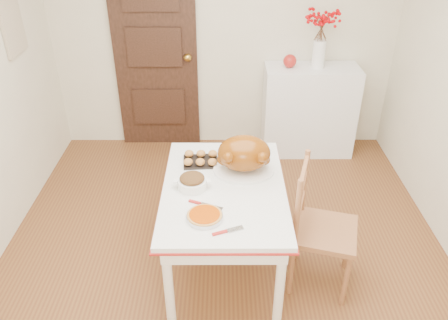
{
  "coord_description": "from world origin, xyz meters",
  "views": [
    {
      "loc": [
        -0.01,
        -2.46,
        2.45
      ],
      "look_at": [
        -0.0,
        0.05,
        0.92
      ],
      "focal_mm": 35.59,
      "sensor_mm": 36.0,
      "label": 1
    }
  ],
  "objects_px": {
    "turkey_platter": "(244,155)",
    "kitchen_table": "(224,229)",
    "chair_oak": "(325,228)",
    "pumpkin_pie": "(205,216)",
    "sideboard": "(308,111)"
  },
  "relations": [
    {
      "from": "turkey_platter",
      "to": "kitchen_table",
      "type": "bearing_deg",
      "value": -120.76
    },
    {
      "from": "chair_oak",
      "to": "pumpkin_pie",
      "type": "height_order",
      "value": "chair_oak"
    },
    {
      "from": "kitchen_table",
      "to": "chair_oak",
      "type": "height_order",
      "value": "chair_oak"
    },
    {
      "from": "sideboard",
      "to": "kitchen_table",
      "type": "bearing_deg",
      "value": -116.62
    },
    {
      "from": "chair_oak",
      "to": "pumpkin_pie",
      "type": "relative_size",
      "value": 4.32
    },
    {
      "from": "sideboard",
      "to": "chair_oak",
      "type": "distance_m",
      "value": 1.92
    },
    {
      "from": "turkey_platter",
      "to": "pumpkin_pie",
      "type": "xyz_separation_m",
      "value": [
        -0.26,
        -0.53,
        -0.11
      ]
    },
    {
      "from": "sideboard",
      "to": "pumpkin_pie",
      "type": "distance_m",
      "value": 2.37
    },
    {
      "from": "chair_oak",
      "to": "turkey_platter",
      "type": "height_order",
      "value": "turkey_platter"
    },
    {
      "from": "sideboard",
      "to": "pumpkin_pie",
      "type": "height_order",
      "value": "sideboard"
    },
    {
      "from": "sideboard",
      "to": "turkey_platter",
      "type": "distance_m",
      "value": 1.81
    },
    {
      "from": "chair_oak",
      "to": "pumpkin_pie",
      "type": "bearing_deg",
      "value": 120.43
    },
    {
      "from": "sideboard",
      "to": "pumpkin_pie",
      "type": "xyz_separation_m",
      "value": [
        -1.01,
        -2.12,
        0.29
      ]
    },
    {
      "from": "sideboard",
      "to": "chair_oak",
      "type": "height_order",
      "value": "chair_oak"
    },
    {
      "from": "chair_oak",
      "to": "kitchen_table",
      "type": "bearing_deg",
      "value": 95.0
    }
  ]
}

